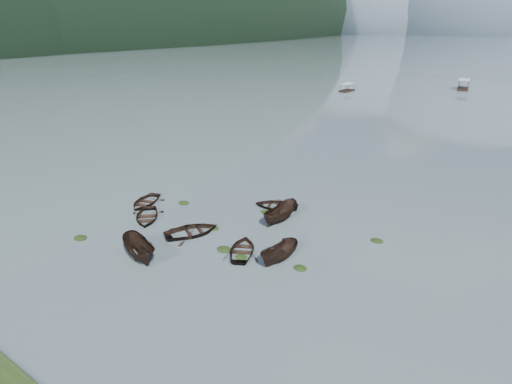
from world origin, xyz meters
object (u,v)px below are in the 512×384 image
Objects in this scene: rowboat_0 at (147,219)px; pontoon_left at (347,91)px; rowboat_3 at (243,252)px; pontoon_centre at (463,89)px.

rowboat_0 is 0.82× the size of pontoon_left.
pontoon_centre is at bearing -117.48° from rowboat_3.
rowboat_0 is at bearing -103.02° from pontoon_centre.
pontoon_centre is (0.65, 103.33, 0.00)m from rowboat_3.
pontoon_centre reaches higher than pontoon_left.
rowboat_3 is at bearing -40.21° from rowboat_0.
rowboat_0 is 104.21m from pontoon_centre.
rowboat_0 is at bearing -25.80° from rowboat_3.
rowboat_3 is 85.85m from pontoon_left.
pontoon_left reaches higher than rowboat_3.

